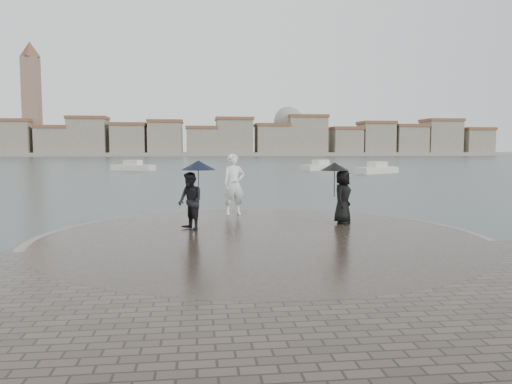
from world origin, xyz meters
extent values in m
plane|color=#2B3835|center=(0.00, 0.00, 0.00)|extent=(400.00, 400.00, 0.00)
cylinder|color=gray|center=(0.00, 3.50, 0.16)|extent=(12.50, 12.50, 0.32)
cylinder|color=#2D261E|center=(0.00, 3.50, 0.18)|extent=(11.90, 11.90, 0.36)
imported|color=white|center=(-0.43, 7.92, 1.46)|extent=(0.89, 0.67, 2.19)
imported|color=black|center=(-1.96, 4.71, 1.21)|extent=(0.98, 1.04, 1.70)
cylinder|color=black|center=(-1.71, 4.81, 1.71)|extent=(0.02, 0.02, 0.90)
cone|color=black|center=(-1.71, 4.81, 2.26)|extent=(1.06, 1.06, 0.28)
imported|color=black|center=(2.85, 5.37, 1.21)|extent=(0.91, 0.99, 1.71)
cylinder|color=black|center=(2.60, 5.47, 1.66)|extent=(0.02, 0.02, 0.90)
cone|color=black|center=(2.60, 5.47, 2.18)|extent=(0.93, 0.93, 0.26)
cube|color=gray|center=(0.00, 163.00, 0.60)|extent=(260.00, 20.00, 1.20)
cube|color=gray|center=(-60.00, 160.00, 5.50)|extent=(11.00, 10.00, 11.00)
cube|color=brown|center=(-60.00, 160.00, 11.50)|extent=(11.60, 10.60, 1.00)
cube|color=gray|center=(-48.00, 160.00, 4.50)|extent=(10.00, 10.00, 9.00)
cube|color=brown|center=(-48.00, 160.00, 9.50)|extent=(10.60, 10.60, 1.00)
cube|color=gray|center=(-37.00, 160.00, 6.00)|extent=(12.00, 10.00, 12.00)
cube|color=brown|center=(-37.00, 160.00, 12.50)|extent=(12.60, 10.60, 1.00)
cube|color=gray|center=(-24.00, 160.00, 5.00)|extent=(11.00, 10.00, 10.00)
cube|color=brown|center=(-24.00, 160.00, 10.50)|extent=(11.60, 10.60, 1.00)
cube|color=gray|center=(-12.00, 160.00, 5.50)|extent=(11.00, 10.00, 11.00)
cube|color=brown|center=(-12.00, 160.00, 11.50)|extent=(11.60, 10.60, 1.00)
cube|color=gray|center=(0.00, 160.00, 4.50)|extent=(10.00, 10.00, 9.00)
cube|color=brown|center=(0.00, 160.00, 9.50)|extent=(10.60, 10.60, 1.00)
cube|color=gray|center=(11.00, 160.00, 6.00)|extent=(12.00, 10.00, 12.00)
cube|color=brown|center=(11.00, 160.00, 12.50)|extent=(12.60, 10.60, 1.00)
cube|color=gray|center=(24.00, 160.00, 5.00)|extent=(11.00, 10.00, 10.00)
cube|color=brown|center=(24.00, 160.00, 10.50)|extent=(11.60, 10.60, 1.00)
cube|color=gray|center=(36.00, 160.00, 6.50)|extent=(13.00, 10.00, 13.00)
cube|color=brown|center=(36.00, 160.00, 13.50)|extent=(13.60, 10.60, 1.00)
cube|color=gray|center=(50.00, 160.00, 4.50)|extent=(10.00, 10.00, 9.00)
cube|color=brown|center=(50.00, 160.00, 9.50)|extent=(10.60, 10.60, 1.00)
cube|color=gray|center=(61.00, 160.00, 5.50)|extent=(11.00, 10.00, 11.00)
cube|color=brown|center=(61.00, 160.00, 11.50)|extent=(11.60, 10.60, 1.00)
cube|color=gray|center=(73.00, 160.00, 5.00)|extent=(11.00, 10.00, 10.00)
cube|color=brown|center=(73.00, 160.00, 10.50)|extent=(11.60, 10.60, 1.00)
cube|color=gray|center=(85.00, 160.00, 6.00)|extent=(12.00, 10.00, 12.00)
cube|color=brown|center=(85.00, 160.00, 12.50)|extent=(12.60, 10.60, 1.00)
cube|color=gray|center=(98.00, 160.00, 4.50)|extent=(10.00, 10.00, 9.00)
cube|color=brown|center=(98.00, 160.00, 9.50)|extent=(10.60, 10.60, 1.00)
cube|color=#846654|center=(-55.00, 162.00, 16.00)|extent=(5.00, 5.00, 32.00)
cone|color=brown|center=(-55.00, 162.00, 34.50)|extent=(6.80, 6.80, 5.00)
sphere|color=gray|center=(30.00, 162.00, 12.00)|extent=(10.00, 10.00, 10.00)
cube|color=silver|center=(17.60, 41.91, 0.25)|extent=(5.52, 4.26, 0.90)
cube|color=silver|center=(17.60, 41.91, 0.85)|extent=(2.33, 2.07, 0.90)
cube|color=silver|center=(13.53, 50.53, 0.25)|extent=(5.44, 4.43, 0.90)
cube|color=silver|center=(13.53, 50.53, 0.85)|extent=(2.33, 2.12, 0.90)
cube|color=silver|center=(-9.48, 52.14, 0.25)|extent=(5.62, 3.93, 0.90)
cube|color=silver|center=(-9.48, 52.14, 0.85)|extent=(2.33, 1.98, 0.90)
camera|label=1|loc=(-1.76, -9.97, 2.77)|focal=35.00mm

